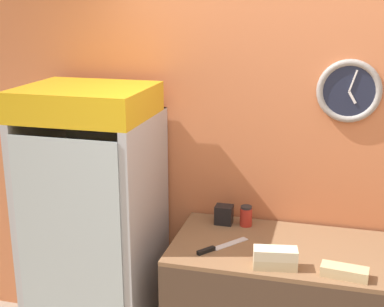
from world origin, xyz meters
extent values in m
cube|color=#D17547|center=(0.00, 1.33, 1.35)|extent=(5.20, 0.06, 2.70)
torus|color=gray|center=(0.22, 1.28, 1.79)|extent=(0.37, 0.04, 0.37)
cylinder|color=#1E2338|center=(0.22, 1.28, 1.79)|extent=(0.31, 0.01, 0.31)
cube|color=white|center=(0.24, 1.27, 1.76)|extent=(0.05, 0.01, 0.08)
cube|color=white|center=(0.24, 1.27, 1.86)|extent=(0.05, 0.01, 0.13)
cube|color=brown|center=(0.00, 0.91, 0.92)|extent=(1.46, 0.73, 0.02)
cube|color=#B2B7BC|center=(-1.27, 1.26, 0.82)|extent=(0.75, 0.04, 1.64)
cube|color=#B2B7BC|center=(-1.62, 0.92, 0.82)|extent=(0.05, 0.71, 1.64)
cube|color=#B2B7BC|center=(-0.92, 0.92, 0.82)|extent=(0.05, 0.71, 1.64)
cube|color=white|center=(-1.27, 1.23, 0.82)|extent=(0.65, 0.02, 1.54)
cube|color=silver|center=(-1.27, 0.56, 0.82)|extent=(0.65, 0.01, 1.54)
cube|color=gold|center=(-1.27, 0.89, 1.73)|extent=(0.75, 0.64, 0.18)
cube|color=silver|center=(-1.27, 0.90, 0.47)|extent=(0.63, 0.59, 0.01)
cube|color=silver|center=(-1.27, 0.90, 0.83)|extent=(0.63, 0.59, 0.01)
cube|color=silver|center=(-1.27, 0.90, 1.20)|extent=(0.63, 0.59, 0.01)
cylinder|color=#72337F|center=(-1.19, 0.65, 1.27)|extent=(0.07, 0.07, 0.13)
cylinder|color=#72337F|center=(-1.19, 0.65, 1.36)|extent=(0.03, 0.03, 0.06)
cylinder|color=navy|center=(-1.06, 0.65, 0.56)|extent=(0.07, 0.07, 0.17)
cylinder|color=navy|center=(-1.06, 0.65, 0.68)|extent=(0.03, 0.03, 0.07)
cylinder|color=#5B2D19|center=(-1.23, 0.65, 0.55)|extent=(0.07, 0.07, 0.16)
cylinder|color=#5B2D19|center=(-1.23, 0.65, 0.66)|extent=(0.03, 0.03, 0.07)
cylinder|color=navy|center=(-1.35, 0.65, 0.55)|extent=(0.07, 0.07, 0.16)
cylinder|color=navy|center=(-1.35, 0.65, 0.67)|extent=(0.03, 0.03, 0.07)
cylinder|color=#5B2D19|center=(-1.12, 0.65, 0.91)|extent=(0.07, 0.07, 0.15)
cylinder|color=#5B2D19|center=(-1.12, 0.65, 1.02)|extent=(0.03, 0.03, 0.07)
cylinder|color=orange|center=(-1.53, 0.65, 0.93)|extent=(0.07, 0.07, 0.18)
cylinder|color=orange|center=(-1.53, 0.65, 1.05)|extent=(0.03, 0.03, 0.08)
cylinder|color=#2D6B38|center=(-1.39, 0.65, 1.29)|extent=(0.06, 0.06, 0.17)
cylinder|color=#2D6B38|center=(-1.39, 0.65, 1.42)|extent=(0.02, 0.02, 0.07)
cylinder|color=#B2231E|center=(-1.48, 0.65, 0.53)|extent=(0.07, 0.07, 0.11)
cylinder|color=#B2231E|center=(-1.48, 0.65, 0.61)|extent=(0.03, 0.03, 0.05)
cube|color=beige|center=(-0.11, 0.65, 0.96)|extent=(0.24, 0.13, 0.06)
cube|color=beige|center=(-0.11, 0.65, 1.02)|extent=(0.24, 0.13, 0.06)
cube|color=tan|center=(0.25, 0.64, 0.96)|extent=(0.25, 0.12, 0.06)
cube|color=silver|center=(-0.39, 0.87, 0.94)|extent=(0.19, 0.22, 0.00)
cube|color=black|center=(-0.50, 0.73, 0.95)|extent=(0.09, 0.11, 0.02)
cylinder|color=#B72D23|center=(-0.35, 1.16, 0.99)|extent=(0.08, 0.08, 0.12)
cylinder|color=#262628|center=(-0.35, 1.16, 1.06)|extent=(0.07, 0.07, 0.01)
cube|color=black|center=(-0.49, 1.15, 0.99)|extent=(0.11, 0.09, 0.12)
camera|label=1|loc=(0.12, -1.94, 2.31)|focal=50.00mm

